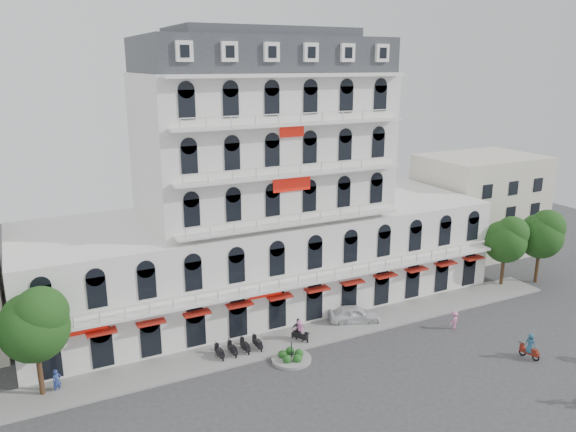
{
  "coord_description": "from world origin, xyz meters",
  "views": [
    {
      "loc": [
        -21.04,
        -29.63,
        22.82
      ],
      "look_at": [
        -1.3,
        10.0,
        10.72
      ],
      "focal_mm": 35.0,
      "sensor_mm": 36.0,
      "label": 1
    }
  ],
  "objects": [
    {
      "name": "flank_building_east",
      "position": [
        30.0,
        20.0,
        6.0
      ],
      "size": [
        14.0,
        10.0,
        12.0
      ],
      "primitive_type": "cube",
      "color": "beige",
      "rests_on": "ground"
    },
    {
      "name": "tree_east_outer",
      "position": [
        28.05,
        8.98,
        5.55
      ],
      "size": [
        4.65,
        4.65,
        8.05
      ],
      "color": "#382314",
      "rests_on": "ground"
    },
    {
      "name": "rider_center",
      "position": [
        -0.97,
        8.42,
        1.04
      ],
      "size": [
        1.04,
        1.54,
        2.0
      ],
      "rotation": [
        0.0,
        0.0,
        5.23
      ],
      "color": "black",
      "rests_on": "ground"
    },
    {
      "name": "rider_east",
      "position": [
        14.2,
        -2.15,
        1.06
      ],
      "size": [
        0.72,
        1.68,
        2.14
      ],
      "rotation": [
        0.0,
        0.0,
        1.82
      ],
      "color": "maroon",
      "rests_on": "ground"
    },
    {
      "name": "traffic_island",
      "position": [
        -3.0,
        6.0,
        0.26
      ],
      "size": [
        3.2,
        3.2,
        1.6
      ],
      "color": "gray",
      "rests_on": "ground"
    },
    {
      "name": "tree_east_inner",
      "position": [
        24.05,
        9.98,
        5.21
      ],
      "size": [
        4.4,
        4.37,
        7.57
      ],
      "color": "#382314",
      "rests_on": "ground"
    },
    {
      "name": "parked_car",
      "position": [
        5.2,
        9.5,
        0.8
      ],
      "size": [
        5.07,
        3.5,
        1.6
      ],
      "primitive_type": "imported",
      "rotation": [
        0.0,
        0.0,
        1.19
      ],
      "color": "silver",
      "rests_on": "ground"
    },
    {
      "name": "sidewalk",
      "position": [
        0.0,
        9.0,
        0.08
      ],
      "size": [
        53.0,
        4.0,
        0.16
      ],
      "primitive_type": "cube",
      "color": "gray",
      "rests_on": "ground"
    },
    {
      "name": "pedestrian_mid",
      "position": [
        -0.89,
        8.86,
        0.97
      ],
      "size": [
        1.23,
        0.85,
        1.94
      ],
      "primitive_type": "imported",
      "rotation": [
        0.0,
        0.0,
        2.78
      ],
      "color": "#4F4E55",
      "rests_on": "ground"
    },
    {
      "name": "pedestrian_far",
      "position": [
        -20.0,
        9.5,
        0.89
      ],
      "size": [
        0.77,
        0.66,
        1.79
      ],
      "primitive_type": "imported",
      "rotation": [
        0.0,
        0.0,
        0.43
      ],
      "color": "navy",
      "rests_on": "ground"
    },
    {
      "name": "pedestrian_right",
      "position": [
        12.42,
        4.49,
        0.84
      ],
      "size": [
        1.19,
        0.85,
        1.67
      ],
      "primitive_type": "imported",
      "rotation": [
        0.0,
        0.0,
        3.37
      ],
      "color": "pink",
      "rests_on": "ground"
    },
    {
      "name": "main_building",
      "position": [
        0.0,
        18.0,
        9.96
      ],
      "size": [
        45.0,
        15.0,
        25.8
      ],
      "color": "silver",
      "rests_on": "ground"
    },
    {
      "name": "tree_west_inner",
      "position": [
        -20.95,
        9.48,
        5.68
      ],
      "size": [
        4.76,
        4.76,
        8.25
      ],
      "color": "#382314",
      "rests_on": "ground"
    },
    {
      "name": "parked_scooter_row",
      "position": [
        -6.35,
        8.8,
        0.0
      ],
      "size": [
        4.4,
        1.8,
        1.1
      ],
      "primitive_type": null,
      "color": "black",
      "rests_on": "ground"
    },
    {
      "name": "ground",
      "position": [
        0.0,
        0.0,
        0.0
      ],
      "size": [
        120.0,
        120.0,
        0.0
      ],
      "primitive_type": "plane",
      "color": "#38383A",
      "rests_on": "ground"
    }
  ]
}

